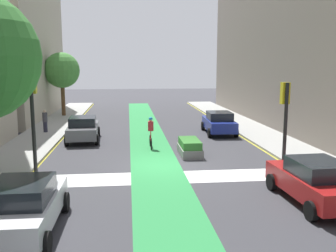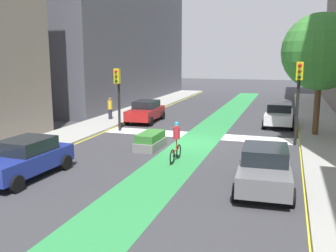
{
  "view_description": "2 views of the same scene",
  "coord_description": "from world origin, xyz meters",
  "px_view_note": "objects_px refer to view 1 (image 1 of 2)",
  "views": [
    {
      "loc": [
        -1.61,
        -17.45,
        4.78
      ],
      "look_at": [
        0.59,
        3.15,
        1.41
      ],
      "focal_mm": 39.87,
      "sensor_mm": 36.0,
      "label": 1
    },
    {
      "loc": [
        -5.2,
        20.18,
        4.84
      ],
      "look_at": [
        0.37,
        2.89,
        1.44
      ],
      "focal_mm": 40.11,
      "sensor_mm": 36.0,
      "label": 2
    }
  ],
  "objects_px": {
    "cyclist_in_lane": "(151,132)",
    "street_tree_far": "(62,71)",
    "car_white_left_near": "(23,206)",
    "car_blue_right_far": "(219,122)",
    "car_grey_left_far": "(83,128)",
    "traffic_signal_near_left": "(33,104)",
    "traffic_signal_near_right": "(285,110)",
    "car_red_right_near": "(315,181)",
    "median_planter": "(190,148)",
    "pedestrian_sidewalk_left_a": "(45,121)"
  },
  "relations": [
    {
      "from": "car_white_left_near",
      "to": "median_planter",
      "type": "height_order",
      "value": "car_white_left_near"
    },
    {
      "from": "car_blue_right_far",
      "to": "traffic_signal_near_right",
      "type": "bearing_deg",
      "value": -87.02
    },
    {
      "from": "traffic_signal_near_right",
      "to": "car_white_left_near",
      "type": "relative_size",
      "value": 0.96
    },
    {
      "from": "car_red_right_near",
      "to": "street_tree_far",
      "type": "relative_size",
      "value": 0.73
    },
    {
      "from": "car_blue_right_far",
      "to": "street_tree_far",
      "type": "distance_m",
      "value": 16.43
    },
    {
      "from": "traffic_signal_near_left",
      "to": "pedestrian_sidewalk_left_a",
      "type": "height_order",
      "value": "traffic_signal_near_left"
    },
    {
      "from": "car_red_right_near",
      "to": "median_planter",
      "type": "distance_m",
      "value": 8.18
    },
    {
      "from": "car_red_right_near",
      "to": "street_tree_far",
      "type": "xyz_separation_m",
      "value": [
        -12.51,
        23.76,
        3.52
      ]
    },
    {
      "from": "pedestrian_sidewalk_left_a",
      "to": "street_tree_far",
      "type": "bearing_deg",
      "value": 91.51
    },
    {
      "from": "car_blue_right_far",
      "to": "median_planter",
      "type": "relative_size",
      "value": 1.84
    },
    {
      "from": "car_grey_left_far",
      "to": "cyclist_in_lane",
      "type": "relative_size",
      "value": 2.31
    },
    {
      "from": "cyclist_in_lane",
      "to": "street_tree_far",
      "type": "bearing_deg",
      "value": 117.07
    },
    {
      "from": "median_planter",
      "to": "pedestrian_sidewalk_left_a",
      "type": "bearing_deg",
      "value": 141.81
    },
    {
      "from": "car_blue_right_far",
      "to": "pedestrian_sidewalk_left_a",
      "type": "relative_size",
      "value": 2.69
    },
    {
      "from": "traffic_signal_near_left",
      "to": "street_tree_far",
      "type": "bearing_deg",
      "value": 95.89
    },
    {
      "from": "traffic_signal_near_right",
      "to": "car_grey_left_far",
      "type": "distance_m",
      "value": 12.97
    },
    {
      "from": "car_blue_right_far",
      "to": "cyclist_in_lane",
      "type": "distance_m",
      "value": 6.59
    },
    {
      "from": "car_white_left_near",
      "to": "car_blue_right_far",
      "type": "height_order",
      "value": "same"
    },
    {
      "from": "traffic_signal_near_right",
      "to": "cyclist_in_lane",
      "type": "height_order",
      "value": "traffic_signal_near_right"
    },
    {
      "from": "car_grey_left_far",
      "to": "traffic_signal_near_right",
      "type": "bearing_deg",
      "value": -40.26
    },
    {
      "from": "traffic_signal_near_right",
      "to": "street_tree_far",
      "type": "distance_m",
      "value": 23.86
    },
    {
      "from": "cyclist_in_lane",
      "to": "street_tree_far",
      "type": "distance_m",
      "value": 16.46
    },
    {
      "from": "car_white_left_near",
      "to": "car_blue_right_far",
      "type": "relative_size",
      "value": 0.98
    },
    {
      "from": "traffic_signal_near_right",
      "to": "pedestrian_sidewalk_left_a",
      "type": "bearing_deg",
      "value": 139.34
    },
    {
      "from": "car_red_right_near",
      "to": "car_blue_right_far",
      "type": "xyz_separation_m",
      "value": [
        -0.09,
        13.6,
        0.0
      ]
    },
    {
      "from": "car_grey_left_far",
      "to": "pedestrian_sidewalk_left_a",
      "type": "bearing_deg",
      "value": 138.02
    },
    {
      "from": "traffic_signal_near_left",
      "to": "car_blue_right_far",
      "type": "relative_size",
      "value": 1.06
    },
    {
      "from": "traffic_signal_near_left",
      "to": "median_planter",
      "type": "height_order",
      "value": "traffic_signal_near_left"
    },
    {
      "from": "car_blue_right_far",
      "to": "pedestrian_sidewalk_left_a",
      "type": "height_order",
      "value": "pedestrian_sidewalk_left_a"
    },
    {
      "from": "car_grey_left_far",
      "to": "cyclist_in_lane",
      "type": "distance_m",
      "value": 4.94
    },
    {
      "from": "traffic_signal_near_left",
      "to": "car_grey_left_far",
      "type": "relative_size",
      "value": 1.06
    },
    {
      "from": "traffic_signal_near_left",
      "to": "car_grey_left_far",
      "type": "bearing_deg",
      "value": 81.13
    },
    {
      "from": "car_white_left_near",
      "to": "car_blue_right_far",
      "type": "xyz_separation_m",
      "value": [
        9.4,
        14.97,
        0.0
      ]
    },
    {
      "from": "car_white_left_near",
      "to": "street_tree_far",
      "type": "relative_size",
      "value": 0.72
    },
    {
      "from": "traffic_signal_near_left",
      "to": "car_white_left_near",
      "type": "height_order",
      "value": "traffic_signal_near_left"
    },
    {
      "from": "car_grey_left_far",
      "to": "traffic_signal_near_left",
      "type": "bearing_deg",
      "value": -98.87
    },
    {
      "from": "cyclist_in_lane",
      "to": "pedestrian_sidewalk_left_a",
      "type": "xyz_separation_m",
      "value": [
        -7.09,
        5.26,
        -0.01
      ]
    },
    {
      "from": "traffic_signal_near_left",
      "to": "car_red_right_near",
      "type": "height_order",
      "value": "traffic_signal_near_left"
    },
    {
      "from": "car_blue_right_far",
      "to": "car_grey_left_far",
      "type": "bearing_deg",
      "value": -170.47
    },
    {
      "from": "car_white_left_near",
      "to": "median_planter",
      "type": "xyz_separation_m",
      "value": [
        6.3,
        8.89,
        -0.4
      ]
    },
    {
      "from": "car_blue_right_far",
      "to": "street_tree_far",
      "type": "relative_size",
      "value": 0.73
    },
    {
      "from": "car_red_right_near",
      "to": "median_planter",
      "type": "xyz_separation_m",
      "value": [
        -3.18,
        7.52,
        -0.4
      ]
    },
    {
      "from": "car_grey_left_far",
      "to": "street_tree_far",
      "type": "height_order",
      "value": "street_tree_far"
    },
    {
      "from": "cyclist_in_lane",
      "to": "street_tree_far",
      "type": "height_order",
      "value": "street_tree_far"
    },
    {
      "from": "traffic_signal_near_right",
      "to": "street_tree_far",
      "type": "relative_size",
      "value": 0.69
    },
    {
      "from": "pedestrian_sidewalk_left_a",
      "to": "median_planter",
      "type": "xyz_separation_m",
      "value": [
        9.09,
        -7.15,
        -0.55
      ]
    },
    {
      "from": "car_white_left_near",
      "to": "car_blue_right_far",
      "type": "bearing_deg",
      "value": 57.87
    },
    {
      "from": "traffic_signal_near_left",
      "to": "car_white_left_near",
      "type": "relative_size",
      "value": 1.08
    },
    {
      "from": "traffic_signal_near_left",
      "to": "car_grey_left_far",
      "type": "height_order",
      "value": "traffic_signal_near_left"
    },
    {
      "from": "car_white_left_near",
      "to": "car_grey_left_far",
      "type": "distance_m",
      "value": 13.41
    }
  ]
}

